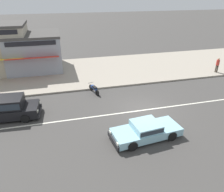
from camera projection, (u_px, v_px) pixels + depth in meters
ground_plane at (145, 110)px, 16.71m from camera, size 160.00×160.00×0.00m
lane_centre_stripe at (145, 110)px, 16.71m from camera, size 50.40×0.14×0.01m
kerb_strip at (113, 69)px, 25.11m from camera, size 68.00×10.00×0.15m
minivan_black_1 at (4, 107)px, 15.35m from camera, size 4.58×2.23×1.56m
sedan_pale_blue_2 at (146, 130)px, 13.39m from camera, size 4.52×2.18×1.06m
motorcycle_0 at (94, 89)px, 19.30m from camera, size 0.73×1.80×0.80m
pedestrian_near_clock at (218, 64)px, 23.57m from camera, size 0.34×0.34×1.59m
shopfront_corner_warung at (35, 51)px, 24.37m from camera, size 5.74×6.42×3.94m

